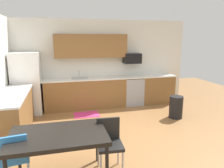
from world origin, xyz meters
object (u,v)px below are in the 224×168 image
at_px(refrigerator, 27,83).
at_px(microwave, 132,58).
at_px(chair_near_table, 109,140).
at_px(chair_far_side, 14,156).
at_px(oven_range, 132,91).
at_px(dining_table, 58,137).
at_px(trash_bin, 176,107).

distance_m(refrigerator, microwave, 3.26).
bearing_deg(chair_near_table, chair_far_side, -175.05).
bearing_deg(oven_range, chair_near_table, -115.47).
relative_size(oven_range, chair_far_side, 1.07).
xyz_separation_m(dining_table, chair_near_table, (0.79, 0.11, -0.20)).
relative_size(dining_table, chair_far_side, 1.65).
bearing_deg(dining_table, refrigerator, 104.53).
distance_m(oven_range, microwave, 1.05).
height_order(refrigerator, trash_bin, refrigerator).
xyz_separation_m(refrigerator, oven_range, (3.20, 0.08, -0.42)).
distance_m(dining_table, chair_near_table, 0.82).
relative_size(refrigerator, oven_range, 1.92).
xyz_separation_m(refrigerator, chair_far_side, (0.24, -3.30, -0.37)).
height_order(refrigerator, microwave, refrigerator).
distance_m(dining_table, chair_far_side, 0.65).
height_order(oven_range, dining_table, oven_range).
xyz_separation_m(microwave, chair_near_table, (-1.55, -3.36, -0.99)).
relative_size(dining_table, chair_near_table, 1.65).
relative_size(refrigerator, microwave, 3.24).
height_order(refrigerator, dining_table, refrigerator).
bearing_deg(microwave, trash_bin, -64.62).
bearing_deg(trash_bin, oven_range, 116.89).
xyz_separation_m(microwave, chair_far_side, (-2.96, -3.48, -0.99)).
bearing_deg(chair_near_table, dining_table, -171.98).
distance_m(refrigerator, chair_near_table, 3.60).
bearing_deg(refrigerator, chair_far_side, -85.92).
xyz_separation_m(refrigerator, dining_table, (0.85, -3.29, -0.17)).
bearing_deg(dining_table, chair_near_table, 8.02).
xyz_separation_m(microwave, trash_bin, (0.74, -1.55, -1.20)).
distance_m(chair_near_table, chair_far_side, 1.41).
distance_m(oven_range, chair_near_table, 3.61).
relative_size(oven_range, dining_table, 0.65).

